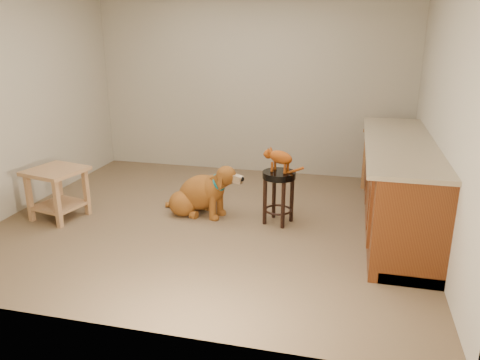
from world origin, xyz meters
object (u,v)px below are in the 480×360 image
(wood_stool, at_px, (383,157))
(side_table, at_px, (57,186))
(golden_retriever, at_px, (200,194))
(padded_stool, at_px, (279,187))
(tabby_kitten, at_px, (279,158))

(wood_stool, bearing_deg, side_table, -151.10)
(golden_retriever, bearing_deg, side_table, -150.08)
(padded_stool, relative_size, golden_retriever, 0.57)
(side_table, xyz_separation_m, golden_retriever, (1.49, 0.47, -0.13))
(side_table, distance_m, tabby_kitten, 2.44)
(golden_retriever, height_order, tabby_kitten, tabby_kitten)
(wood_stool, bearing_deg, tabby_kitten, -127.18)
(wood_stool, xyz_separation_m, side_table, (-3.52, -1.94, -0.05))
(golden_retriever, relative_size, tabby_kitten, 2.24)
(tabby_kitten, bearing_deg, golden_retriever, -164.92)
(wood_stool, distance_m, side_table, 4.02)
(padded_stool, distance_m, wood_stool, 1.89)
(padded_stool, xyz_separation_m, side_table, (-2.39, -0.43, -0.04))
(wood_stool, xyz_separation_m, tabby_kitten, (-1.14, -1.51, 0.31))
(wood_stool, xyz_separation_m, golden_retriever, (-2.03, -1.48, -0.17))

